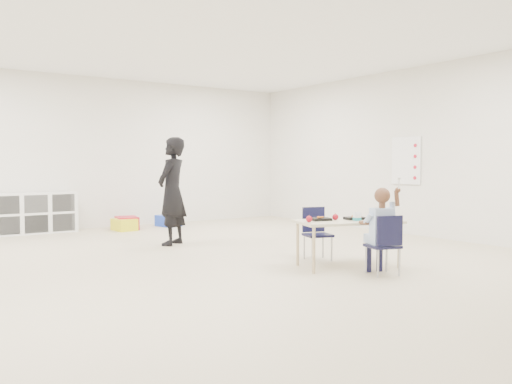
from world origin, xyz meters
TOP-DOWN VIEW (x-y plane):
  - room at (0.00, 0.00)m, footprint 9.00×9.02m
  - table at (1.10, -0.97)m, footprint 1.31×0.92m
  - chair_near at (1.09, -1.51)m, footprint 0.39×0.38m
  - chair_far at (1.11, -0.43)m, footprint 0.39×0.38m
  - child at (1.09, -1.51)m, footprint 0.54×0.54m
  - lunch_tray_near at (1.22, -0.95)m, footprint 0.26×0.22m
  - lunch_tray_far at (0.82, -0.81)m, footprint 0.26×0.22m
  - milk_carton at (1.11, -1.10)m, footprint 0.09×0.09m
  - bread_roll at (1.33, -1.17)m, footprint 0.09×0.09m
  - apple_near at (1.00, -0.86)m, footprint 0.07×0.07m
  - apple_far at (0.59, -0.87)m, footprint 0.07×0.07m
  - cubby_shelf at (-1.20, 4.28)m, footprint 1.40×0.40m
  - rules_poster at (3.98, 0.60)m, footprint 0.02×0.60m
  - adult at (0.18, 1.74)m, footprint 0.69×0.65m
  - bin_red at (0.33, 3.93)m, footprint 0.45×0.53m
  - bin_yellow at (0.23, 3.80)m, footprint 0.37×0.46m
  - bin_blue at (1.17, 3.95)m, footprint 0.42×0.49m

SIDE VIEW (x-z plane):
  - bin_yellow at x=0.23m, z-range 0.00..0.21m
  - bin_blue at x=1.17m, z-range 0.00..0.21m
  - bin_red at x=0.33m, z-range 0.00..0.23m
  - table at x=1.10m, z-range 0.00..0.55m
  - chair_near at x=1.09m, z-range 0.00..0.65m
  - chair_far at x=1.11m, z-range 0.00..0.65m
  - cubby_shelf at x=-1.20m, z-range 0.00..0.70m
  - child at x=1.09m, z-range 0.00..1.03m
  - lunch_tray_near at x=1.22m, z-range 0.54..0.57m
  - lunch_tray_far at x=0.82m, z-range 0.54..0.57m
  - bread_roll at x=1.33m, z-range 0.54..0.61m
  - apple_near at x=1.00m, z-range 0.54..0.61m
  - apple_far at x=0.59m, z-range 0.54..0.61m
  - milk_carton at x=1.11m, z-range 0.54..0.64m
  - adult at x=0.18m, z-range 0.00..1.58m
  - rules_poster at x=3.98m, z-range 0.85..1.65m
  - room at x=0.00m, z-range 0.00..2.80m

